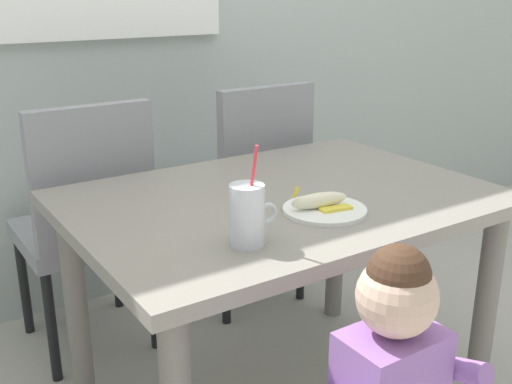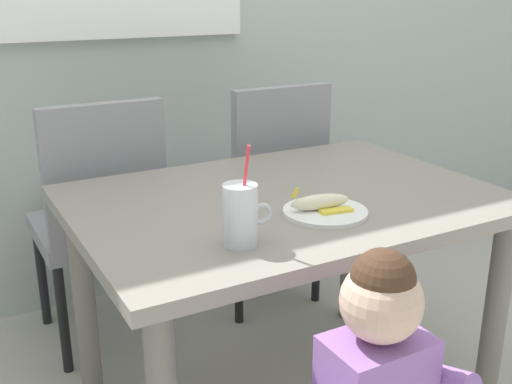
{
  "view_description": "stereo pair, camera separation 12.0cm",
  "coord_description": "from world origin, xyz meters",
  "px_view_note": "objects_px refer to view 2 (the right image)",
  "views": [
    {
      "loc": [
        -1.01,
        -1.4,
        1.33
      ],
      "look_at": [
        -0.15,
        -0.09,
        0.8
      ],
      "focal_mm": 43.22,
      "sensor_mm": 36.0,
      "label": 1
    },
    {
      "loc": [
        -0.91,
        -1.46,
        1.33
      ],
      "look_at": [
        -0.15,
        -0.09,
        0.8
      ],
      "focal_mm": 43.22,
      "sensor_mm": 36.0,
      "label": 2
    }
  ],
  "objects_px": {
    "dining_chair_left": "(101,212)",
    "snack_plate": "(325,212)",
    "dining_table": "(285,229)",
    "dining_chair_right": "(267,184)",
    "milk_cup": "(241,218)",
    "peeled_banana": "(321,202)"
  },
  "relations": [
    {
      "from": "dining_chair_left",
      "to": "dining_chair_right",
      "type": "distance_m",
      "value": 0.7
    },
    {
      "from": "dining_chair_left",
      "to": "milk_cup",
      "type": "distance_m",
      "value": 0.94
    },
    {
      "from": "snack_plate",
      "to": "dining_chair_left",
      "type": "bearing_deg",
      "value": 115.87
    },
    {
      "from": "snack_plate",
      "to": "peeled_banana",
      "type": "relative_size",
      "value": 1.31
    },
    {
      "from": "milk_cup",
      "to": "dining_table",
      "type": "bearing_deg",
      "value": 42.09
    },
    {
      "from": "dining_table",
      "to": "dining_chair_left",
      "type": "bearing_deg",
      "value": 121.31
    },
    {
      "from": "dining_chair_right",
      "to": "snack_plate",
      "type": "height_order",
      "value": "dining_chair_right"
    },
    {
      "from": "dining_table",
      "to": "dining_chair_right",
      "type": "xyz_separation_m",
      "value": [
        0.31,
        0.65,
        -0.09
      ]
    },
    {
      "from": "milk_cup",
      "to": "snack_plate",
      "type": "bearing_deg",
      "value": 13.52
    },
    {
      "from": "peeled_banana",
      "to": "dining_table",
      "type": "bearing_deg",
      "value": 91.53
    },
    {
      "from": "snack_plate",
      "to": "dining_table",
      "type": "bearing_deg",
      "value": 93.38
    },
    {
      "from": "dining_table",
      "to": "dining_chair_left",
      "type": "relative_size",
      "value": 1.29
    },
    {
      "from": "dining_chair_right",
      "to": "peeled_banana",
      "type": "relative_size",
      "value": 5.49
    },
    {
      "from": "milk_cup",
      "to": "snack_plate",
      "type": "height_order",
      "value": "milk_cup"
    },
    {
      "from": "dining_chair_right",
      "to": "peeled_banana",
      "type": "height_order",
      "value": "dining_chair_right"
    },
    {
      "from": "dining_chair_left",
      "to": "snack_plate",
      "type": "distance_m",
      "value": 0.94
    },
    {
      "from": "milk_cup",
      "to": "snack_plate",
      "type": "distance_m",
      "value": 0.31
    },
    {
      "from": "milk_cup",
      "to": "snack_plate",
      "type": "xyz_separation_m",
      "value": [
        0.3,
        0.07,
        -0.06
      ]
    },
    {
      "from": "snack_plate",
      "to": "peeled_banana",
      "type": "distance_m",
      "value": 0.03
    },
    {
      "from": "dining_chair_left",
      "to": "snack_plate",
      "type": "height_order",
      "value": "dining_chair_left"
    },
    {
      "from": "dining_chair_left",
      "to": "snack_plate",
      "type": "relative_size",
      "value": 4.17
    },
    {
      "from": "dining_chair_left",
      "to": "dining_chair_right",
      "type": "bearing_deg",
      "value": -179.57
    }
  ]
}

